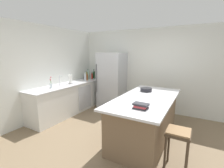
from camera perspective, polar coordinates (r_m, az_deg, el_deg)
name	(u,v)px	position (r m, az deg, el deg)	size (l,w,h in m)	color
ground_plane	(118,141)	(3.61, 2.01, -19.69)	(7.20, 7.20, 0.00)	#7A664C
wall_rear	(150,70)	(5.23, 13.65, 4.81)	(6.00, 0.10, 2.60)	silver
wall_left	(39,73)	(4.79, -24.90, 3.51)	(0.10, 6.00, 2.60)	silver
counter_run_left	(70,98)	(5.15, -14.89, -4.89)	(0.67, 2.73, 0.92)	silver
kitchen_island	(146,118)	(3.57, 12.00, -11.86)	(1.07, 2.27, 0.93)	#7A6047
refrigerator	(112,80)	(5.38, -0.07, 1.31)	(0.83, 0.73, 1.86)	#B7BABF
bar_stool	(178,138)	(2.78, 22.68, -17.46)	(0.36, 0.36, 0.69)	#473828
sink_faucet	(60,80)	(4.83, -18.31, 1.35)	(0.15, 0.05, 0.30)	silver
flower_vase	(51,85)	(4.53, -21.14, -0.24)	(0.07, 0.07, 0.31)	silver
paper_towel_roll	(70,79)	(5.01, -14.74, 1.60)	(0.14, 0.14, 0.31)	gray
wine_bottle	(94,75)	(5.95, -6.53, 3.36)	(0.08, 0.08, 0.34)	#19381E
syrup_bottle	(92,76)	(5.88, -7.16, 2.95)	(0.07, 0.07, 0.25)	#5B3319
hot_sauce_bottle	(92,76)	(5.78, -7.24, 2.70)	(0.05, 0.05, 0.23)	red
gin_bottle	(88,75)	(5.73, -8.58, 3.13)	(0.08, 0.08, 0.36)	#8CB79E
olive_oil_bottle	(87,76)	(5.68, -9.16, 2.76)	(0.06, 0.06, 0.29)	olive
vinegar_bottle	(87,77)	(5.54, -8.92, 2.49)	(0.05, 0.05, 0.26)	#994C23
soda_bottle	(85,77)	(5.45, -9.62, 2.48)	(0.07, 0.07, 0.32)	silver
cookbook_stack	(141,106)	(2.72, 10.36, -7.80)	(0.26, 0.18, 0.09)	#2D2D33
mixing_bowl	(146,90)	(3.93, 12.17, -1.99)	(0.28, 0.28, 0.08)	black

